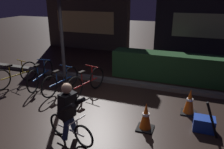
{
  "coord_description": "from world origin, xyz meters",
  "views": [
    {
      "loc": [
        2.03,
        -4.29,
        2.8
      ],
      "look_at": [
        0.2,
        0.6,
        0.9
      ],
      "focal_mm": 35.76,
      "sensor_mm": 36.0,
      "label": 1
    }
  ],
  "objects_px": {
    "street_post": "(62,45)",
    "parked_bike_left_mid": "(41,75)",
    "parked_bike_center_right": "(86,83)",
    "parked_bike_leftmost": "(15,75)",
    "traffic_cone_far": "(190,102)",
    "cyclist": "(69,112)",
    "parked_bike_center_left": "(61,81)",
    "closed_umbrella": "(212,120)",
    "blue_crate": "(204,124)",
    "traffic_cone_near": "(146,117)"
  },
  "relations": [
    {
      "from": "parked_bike_left_mid",
      "to": "parked_bike_center_right",
      "type": "relative_size",
      "value": 1.02
    },
    {
      "from": "parked_bike_left_mid",
      "to": "closed_umbrella",
      "type": "relative_size",
      "value": 2.02
    },
    {
      "from": "closed_umbrella",
      "to": "traffic_cone_far",
      "type": "bearing_deg",
      "value": -78.99
    },
    {
      "from": "closed_umbrella",
      "to": "street_post",
      "type": "bearing_deg",
      "value": -31.52
    },
    {
      "from": "traffic_cone_near",
      "to": "cyclist",
      "type": "distance_m",
      "value": 1.64
    },
    {
      "from": "street_post",
      "to": "parked_bike_center_right",
      "type": "xyz_separation_m",
      "value": [
        0.79,
        -0.11,
        -1.04
      ]
    },
    {
      "from": "street_post",
      "to": "traffic_cone_far",
      "type": "height_order",
      "value": "street_post"
    },
    {
      "from": "cyclist",
      "to": "parked_bike_center_left",
      "type": "bearing_deg",
      "value": 141.77
    },
    {
      "from": "street_post",
      "to": "parked_bike_center_left",
      "type": "relative_size",
      "value": 1.75
    },
    {
      "from": "parked_bike_left_mid",
      "to": "parked_bike_center_left",
      "type": "bearing_deg",
      "value": -111.33
    },
    {
      "from": "parked_bike_center_right",
      "to": "blue_crate",
      "type": "height_order",
      "value": "parked_bike_center_right"
    },
    {
      "from": "parked_bike_center_left",
      "to": "parked_bike_leftmost",
      "type": "bearing_deg",
      "value": 101.34
    },
    {
      "from": "parked_bike_center_left",
      "to": "traffic_cone_near",
      "type": "bearing_deg",
      "value": -102.4
    },
    {
      "from": "traffic_cone_far",
      "to": "closed_umbrella",
      "type": "relative_size",
      "value": 0.77
    },
    {
      "from": "traffic_cone_far",
      "to": "cyclist",
      "type": "xyz_separation_m",
      "value": [
        -2.19,
        -1.95,
        0.31
      ]
    },
    {
      "from": "parked_bike_center_left",
      "to": "blue_crate",
      "type": "height_order",
      "value": "parked_bike_center_left"
    },
    {
      "from": "street_post",
      "to": "parked_bike_left_mid",
      "type": "bearing_deg",
      "value": -175.74
    },
    {
      "from": "street_post",
      "to": "parked_bike_left_mid",
      "type": "xyz_separation_m",
      "value": [
        -0.84,
        -0.06,
        -1.04
      ]
    },
    {
      "from": "parked_bike_center_left",
      "to": "parked_bike_center_right",
      "type": "bearing_deg",
      "value": -73.94
    },
    {
      "from": "parked_bike_left_mid",
      "to": "parked_bike_center_right",
      "type": "bearing_deg",
      "value": -102.6
    },
    {
      "from": "parked_bike_left_mid",
      "to": "parked_bike_center_right",
      "type": "distance_m",
      "value": 1.63
    },
    {
      "from": "parked_bike_leftmost",
      "to": "blue_crate",
      "type": "bearing_deg",
      "value": -82.01
    },
    {
      "from": "parked_bike_leftmost",
      "to": "traffic_cone_far",
      "type": "relative_size",
      "value": 2.48
    },
    {
      "from": "traffic_cone_far",
      "to": "cyclist",
      "type": "distance_m",
      "value": 2.94
    },
    {
      "from": "traffic_cone_near",
      "to": "cyclist",
      "type": "bearing_deg",
      "value": -145.91
    },
    {
      "from": "parked_bike_left_mid",
      "to": "cyclist",
      "type": "distance_m",
      "value": 3.17
    },
    {
      "from": "traffic_cone_near",
      "to": "blue_crate",
      "type": "height_order",
      "value": "traffic_cone_near"
    },
    {
      "from": "parked_bike_leftmost",
      "to": "parked_bike_center_right",
      "type": "xyz_separation_m",
      "value": [
        2.44,
        0.18,
        0.01
      ]
    },
    {
      "from": "parked_bike_center_right",
      "to": "traffic_cone_far",
      "type": "height_order",
      "value": "parked_bike_center_right"
    },
    {
      "from": "parked_bike_leftmost",
      "to": "closed_umbrella",
      "type": "xyz_separation_m",
      "value": [
        5.77,
        -0.85,
        0.06
      ]
    },
    {
      "from": "parked_bike_center_left",
      "to": "traffic_cone_far",
      "type": "height_order",
      "value": "parked_bike_center_left"
    },
    {
      "from": "street_post",
      "to": "traffic_cone_near",
      "type": "height_order",
      "value": "street_post"
    },
    {
      "from": "parked_bike_center_right",
      "to": "parked_bike_leftmost",
      "type": "bearing_deg",
      "value": 107.24
    },
    {
      "from": "blue_crate",
      "to": "closed_umbrella",
      "type": "relative_size",
      "value": 0.52
    },
    {
      "from": "parked_bike_leftmost",
      "to": "parked_bike_left_mid",
      "type": "distance_m",
      "value": 0.84
    },
    {
      "from": "street_post",
      "to": "closed_umbrella",
      "type": "height_order",
      "value": "street_post"
    },
    {
      "from": "parked_bike_left_mid",
      "to": "parked_bike_center_right",
      "type": "height_order",
      "value": "parked_bike_left_mid"
    },
    {
      "from": "parked_bike_left_mid",
      "to": "closed_umbrella",
      "type": "bearing_deg",
      "value": -113.14
    },
    {
      "from": "traffic_cone_near",
      "to": "closed_umbrella",
      "type": "relative_size",
      "value": 0.74
    },
    {
      "from": "parked_bike_leftmost",
      "to": "parked_bike_center_right",
      "type": "height_order",
      "value": "parked_bike_center_right"
    },
    {
      "from": "parked_bike_leftmost",
      "to": "cyclist",
      "type": "relative_size",
      "value": 1.3
    },
    {
      "from": "blue_crate",
      "to": "closed_umbrella",
      "type": "xyz_separation_m",
      "value": [
        0.12,
        -0.25,
        0.26
      ]
    },
    {
      "from": "traffic_cone_near",
      "to": "blue_crate",
      "type": "bearing_deg",
      "value": 18.51
    },
    {
      "from": "parked_bike_left_mid",
      "to": "cyclist",
      "type": "relative_size",
      "value": 1.38
    },
    {
      "from": "parked_bike_left_mid",
      "to": "traffic_cone_far",
      "type": "bearing_deg",
      "value": -103.21
    },
    {
      "from": "parked_bike_left_mid",
      "to": "cyclist",
      "type": "bearing_deg",
      "value": -143.43
    },
    {
      "from": "parked_bike_left_mid",
      "to": "parked_bike_center_left",
      "type": "relative_size",
      "value": 1.07
    },
    {
      "from": "street_post",
      "to": "parked_bike_center_left",
      "type": "distance_m",
      "value": 1.08
    },
    {
      "from": "parked_bike_center_left",
      "to": "cyclist",
      "type": "distance_m",
      "value": 2.5
    },
    {
      "from": "parked_bike_leftmost",
      "to": "parked_bike_center_right",
      "type": "relative_size",
      "value": 0.96
    }
  ]
}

